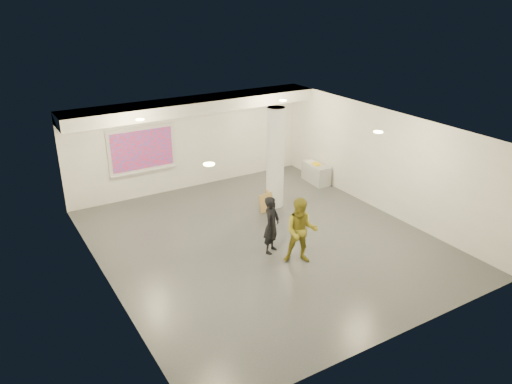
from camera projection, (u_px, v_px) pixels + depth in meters
floor at (264, 241)px, 12.95m from camera, size 8.00×9.00×0.01m
ceiling at (265, 129)px, 11.80m from camera, size 8.00×9.00×0.01m
wall_back at (190, 143)px, 15.93m from camera, size 8.00×0.01×3.00m
wall_front at (399, 270)px, 8.82m from camera, size 8.00×0.01×3.00m
wall_left at (103, 225)px, 10.47m from camera, size 0.01×9.00×3.00m
wall_right at (383, 161)px, 14.28m from camera, size 0.01×9.00×3.00m
soffit_band at (195, 105)px, 14.99m from camera, size 8.00×1.10×0.36m
downlight_nw at (140, 120)px, 12.74m from camera, size 0.22×0.22×0.02m
downlight_ne at (283, 101)px, 14.83m from camera, size 0.22×0.22×0.02m
downlight_sw at (209, 164)px, 9.57m from camera, size 0.22×0.22×0.02m
downlight_se at (378, 132)px, 11.67m from camera, size 0.22×0.22×0.02m
column at (275, 158)px, 14.51m from camera, size 0.52×0.52×3.00m
projection_screen at (142, 150)px, 15.12m from camera, size 2.10×0.13×1.42m
credenza at (316, 173)px, 16.71m from camera, size 0.54×1.14×0.65m
papers_stack at (312, 162)px, 16.75m from camera, size 0.33×0.39×0.02m
postit_pad at (316, 164)px, 16.54m from camera, size 0.27×0.34×0.03m
cardboard_back at (272, 197)px, 14.93m from camera, size 0.52×0.28×0.55m
cardboard_front at (266, 202)px, 14.61m from camera, size 0.50×0.23×0.53m
woman at (272, 225)px, 12.19m from camera, size 0.64×0.59×1.47m
man at (301, 231)px, 11.72m from camera, size 1.00×0.95×1.63m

